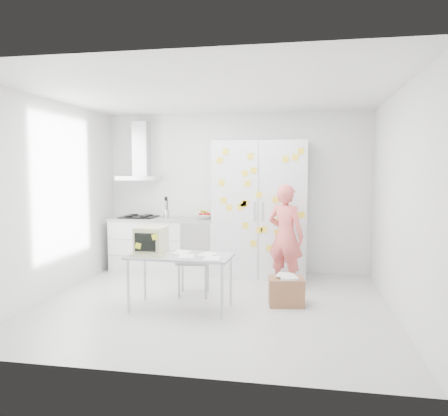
% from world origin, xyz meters
% --- Properties ---
extents(floor, '(4.50, 4.00, 0.02)m').
position_xyz_m(floor, '(0.00, 0.00, -0.01)').
color(floor, silver).
rests_on(floor, ground).
extents(walls, '(4.52, 4.01, 2.70)m').
position_xyz_m(walls, '(0.00, 0.72, 1.35)').
color(walls, white).
rests_on(walls, ground).
extents(ceiling, '(4.50, 4.00, 0.02)m').
position_xyz_m(ceiling, '(0.00, 0.00, 2.70)').
color(ceiling, white).
rests_on(ceiling, walls).
extents(counter_run, '(1.84, 0.63, 1.28)m').
position_xyz_m(counter_run, '(-1.20, 1.70, 0.47)').
color(counter_run, white).
rests_on(counter_run, ground).
extents(range_hood, '(0.70, 0.48, 1.01)m').
position_xyz_m(range_hood, '(-1.65, 1.84, 1.96)').
color(range_hood, silver).
rests_on(range_hood, walls).
extents(tall_cabinet, '(1.50, 0.68, 2.20)m').
position_xyz_m(tall_cabinet, '(0.45, 1.67, 1.10)').
color(tall_cabinet, silver).
rests_on(tall_cabinet, ground).
extents(person, '(0.66, 0.56, 1.53)m').
position_xyz_m(person, '(0.89, 1.01, 0.77)').
color(person, '#E65E59').
rests_on(person, ground).
extents(desk, '(1.30, 0.68, 1.02)m').
position_xyz_m(desk, '(-0.61, -0.22, 0.77)').
color(desk, '#A6A9B1').
rests_on(desk, ground).
extents(chair, '(0.51, 0.51, 0.99)m').
position_xyz_m(chair, '(-0.35, 0.44, 0.56)').
color(chair, '#A2A1A0').
rests_on(chair, ground).
extents(cardboard_box, '(0.49, 0.41, 0.39)m').
position_xyz_m(cardboard_box, '(0.94, 0.14, 0.18)').
color(cardboard_box, '#8E5D3D').
rests_on(cardboard_box, ground).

